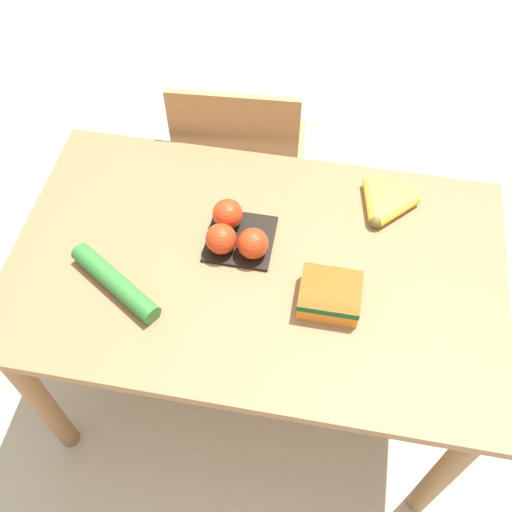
% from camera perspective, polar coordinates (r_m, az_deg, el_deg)
% --- Properties ---
extents(ground_plane, '(12.00, 12.00, 0.00)m').
position_cam_1_polar(ground_plane, '(2.15, 0.00, -11.49)').
color(ground_plane, '#B7A88E').
extents(dining_table, '(1.25, 0.76, 0.72)m').
position_cam_1_polar(dining_table, '(1.60, 0.00, -2.82)').
color(dining_table, olive).
rests_on(dining_table, ground_plane).
extents(chair, '(0.45, 0.43, 0.87)m').
position_cam_1_polar(chair, '(2.08, -1.45, 8.65)').
color(chair, '#A87547').
rests_on(chair, ground_plane).
extents(banana_bunch, '(0.16, 0.16, 0.04)m').
position_cam_1_polar(banana_bunch, '(1.64, 12.15, 4.87)').
color(banana_bunch, brown).
rests_on(banana_bunch, dining_table).
extents(tomato_pack, '(0.17, 0.17, 0.09)m').
position_cam_1_polar(tomato_pack, '(1.51, -2.02, 2.20)').
color(tomato_pack, black).
rests_on(tomato_pack, dining_table).
extents(carrot_bag, '(0.14, 0.13, 0.06)m').
position_cam_1_polar(carrot_bag, '(1.43, 7.06, -3.60)').
color(carrot_bag, orange).
rests_on(carrot_bag, dining_table).
extents(cucumber_near, '(0.26, 0.19, 0.05)m').
position_cam_1_polar(cucumber_near, '(1.49, -13.28, -2.44)').
color(cucumber_near, '#2D702D').
rests_on(cucumber_near, dining_table).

